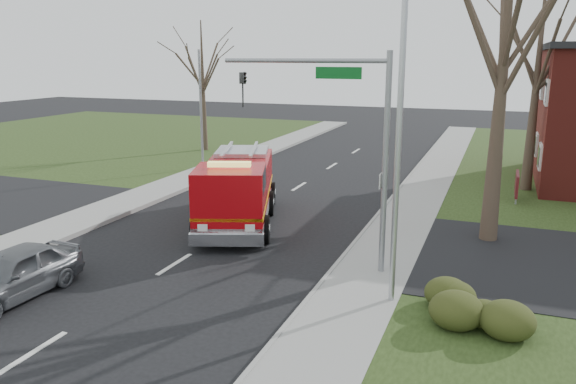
% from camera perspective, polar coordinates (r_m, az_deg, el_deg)
% --- Properties ---
extents(ground, '(120.00, 120.00, 0.00)m').
position_cam_1_polar(ground, '(18.88, -11.45, -7.22)').
color(ground, black).
rests_on(ground, ground).
extents(sidewalk_right, '(2.40, 80.00, 0.15)m').
position_cam_1_polar(sidewalk_right, '(16.56, 7.30, -9.81)').
color(sidewalk_right, gray).
rests_on(sidewalk_right, ground).
extents(sidewalk_left, '(2.40, 80.00, 0.15)m').
position_cam_1_polar(sidewalk_left, '(22.66, -24.89, -4.49)').
color(sidewalk_left, gray).
rests_on(sidewalk_left, ground).
extents(health_center_sign, '(0.12, 2.00, 1.40)m').
position_cam_1_polar(health_center_sign, '(27.92, 22.22, 0.73)').
color(health_center_sign, '#511217').
rests_on(health_center_sign, ground).
extents(hedge_corner, '(2.80, 2.00, 0.90)m').
position_cam_1_polar(hedge_corner, '(15.09, 16.98, -10.65)').
color(hedge_corner, '#263112').
rests_on(hedge_corner, lawn_right).
extents(bare_tree_near, '(6.00, 6.00, 12.00)m').
position_cam_1_polar(bare_tree_near, '(20.82, 21.27, 14.90)').
color(bare_tree_near, '#3C2F23').
rests_on(bare_tree_near, ground).
extents(bare_tree_far, '(5.25, 5.25, 10.50)m').
position_cam_1_polar(bare_tree_far, '(29.84, 24.12, 12.22)').
color(bare_tree_far, '#3C2F23').
rests_on(bare_tree_far, ground).
extents(bare_tree_left, '(4.50, 4.50, 9.00)m').
position_cam_1_polar(bare_tree_left, '(39.98, -8.69, 11.97)').
color(bare_tree_left, '#3C2F23').
rests_on(bare_tree_left, ground).
extents(traffic_signal_mast, '(5.29, 0.18, 6.80)m').
position_cam_1_polar(traffic_signal_mast, '(17.01, 5.73, 7.07)').
color(traffic_signal_mast, gray).
rests_on(traffic_signal_mast, ground).
extents(streetlight_pole, '(1.48, 0.16, 8.40)m').
position_cam_1_polar(streetlight_pole, '(14.67, 10.94, 5.23)').
color(streetlight_pole, '#B7BABF').
rests_on(streetlight_pole, ground).
extents(utility_pole_far, '(0.14, 0.14, 7.00)m').
position_cam_1_polar(utility_pole_far, '(33.32, -8.83, 8.10)').
color(utility_pole_far, gray).
rests_on(utility_pole_far, ground).
extents(fire_engine, '(4.93, 7.83, 2.99)m').
position_cam_1_polar(fire_engine, '(22.59, -5.20, 0.07)').
color(fire_engine, '#A3070C').
rests_on(fire_engine, ground).
extents(parked_car_maroon, '(1.84, 4.28, 1.44)m').
position_cam_1_polar(parked_car_maroon, '(17.60, -26.24, -7.47)').
color(parked_car_maroon, '#595C60').
rests_on(parked_car_maroon, ground).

